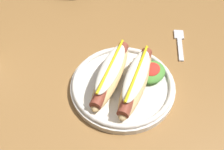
# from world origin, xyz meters

# --- Properties ---
(dining_table) EXTENTS (1.24, 0.90, 0.74)m
(dining_table) POSITION_xyz_m (0.00, 0.00, 0.64)
(dining_table) COLOR olive
(dining_table) RESTS_ON ground_plane
(hot_dog_plate) EXTENTS (0.24, 0.24, 0.08)m
(hot_dog_plate) POSITION_xyz_m (0.01, -0.16, 0.77)
(hot_dog_plate) COLOR silver
(hot_dog_plate) RESTS_ON dining_table
(fork) EXTENTS (0.12, 0.07, 0.00)m
(fork) POSITION_xyz_m (0.23, -0.21, 0.74)
(fork) COLOR silver
(fork) RESTS_ON dining_table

